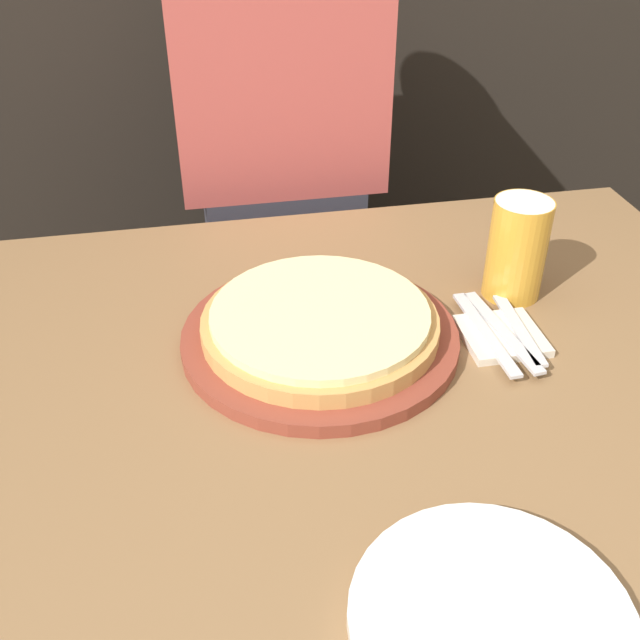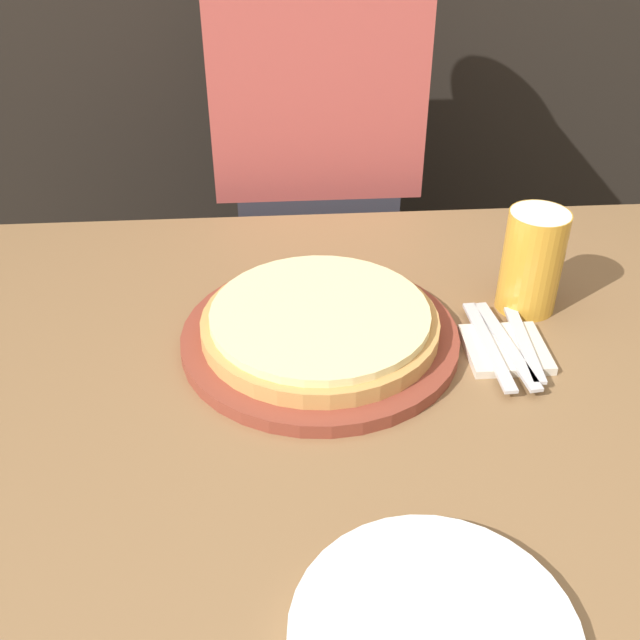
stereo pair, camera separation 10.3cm
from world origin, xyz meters
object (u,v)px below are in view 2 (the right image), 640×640
object	(u,v)px
pizza_on_board	(320,329)
diner_person	(316,214)
beer_glass	(533,257)
dinner_knife	(506,344)
dinner_plate	(434,636)
spoon	(524,343)
fork	(488,345)

from	to	relation	value
pizza_on_board	diner_person	distance (m)	0.62
beer_glass	pizza_on_board	bearing A→B (deg)	-166.95
beer_glass	dinner_knife	bearing A→B (deg)	-118.26
dinner_knife	diner_person	bearing A→B (deg)	108.85
beer_glass	dinner_plate	size ratio (longest dim) A/B	0.59
dinner_plate	spoon	size ratio (longest dim) A/B	1.53
dinner_plate	diner_person	bearing A→B (deg)	91.90
pizza_on_board	diner_person	bearing A→B (deg)	86.69
beer_glass	dinner_knife	distance (m)	0.15
dinner_knife	pizza_on_board	bearing A→B (deg)	171.15
pizza_on_board	spoon	world-z (taller)	pizza_on_board
pizza_on_board	beer_glass	distance (m)	0.33
dinner_plate	pizza_on_board	bearing A→B (deg)	98.64
fork	dinner_knife	xyz separation A→B (m)	(0.02, 0.00, 0.00)
pizza_on_board	fork	xyz separation A→B (m)	(0.23, -0.04, -0.01)
pizza_on_board	dinner_knife	size ratio (longest dim) A/B	1.90
beer_glass	dinner_plate	bearing A→B (deg)	-114.52
dinner_plate	fork	bearing A→B (deg)	69.42
dinner_plate	spoon	distance (m)	0.47
pizza_on_board	dinner_knife	world-z (taller)	pizza_on_board
beer_glass	dinner_plate	xyz separation A→B (m)	(-0.24, -0.54, -0.08)
dinner_knife	diner_person	distance (m)	0.69
pizza_on_board	beer_glass	xyz separation A→B (m)	(0.31, 0.07, 0.06)
fork	spoon	world-z (taller)	same
pizza_on_board	fork	world-z (taller)	pizza_on_board
beer_glass	diner_person	bearing A→B (deg)	117.84
dinner_knife	spoon	xyz separation A→B (m)	(0.03, 0.00, 0.00)
pizza_on_board	dinner_plate	size ratio (longest dim) A/B	1.46
pizza_on_board	beer_glass	bearing A→B (deg)	13.05
dinner_knife	beer_glass	bearing A→B (deg)	61.74
fork	dinner_knife	bearing A→B (deg)	0.00
beer_glass	spoon	size ratio (longest dim) A/B	0.90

